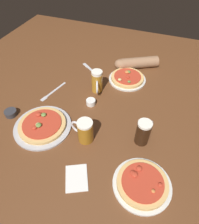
% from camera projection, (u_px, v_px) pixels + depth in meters
% --- Properties ---
extents(ground_plane, '(2.40, 2.40, 0.03)m').
position_uv_depth(ground_plane, '(99.00, 116.00, 1.21)').
color(ground_plane, brown).
extents(pizza_plate_near, '(0.27, 0.27, 0.05)m').
position_uv_depth(pizza_plate_near, '(142.00, 183.00, 0.89)').
color(pizza_plate_near, silver).
rests_on(pizza_plate_near, ground_plane).
extents(pizza_plate_far, '(0.26, 0.26, 0.05)m').
position_uv_depth(pizza_plate_far, '(127.00, 78.00, 1.42)').
color(pizza_plate_far, silver).
rests_on(pizza_plate_far, ground_plane).
extents(pizza_plate_side, '(0.32, 0.32, 0.05)m').
position_uv_depth(pizza_plate_side, '(42.00, 125.00, 1.12)').
color(pizza_plate_side, '#B2B2B7').
rests_on(pizza_plate_side, ground_plane).
extents(beer_mug_dark, '(0.07, 0.12, 0.15)m').
position_uv_depth(beer_mug_dark, '(97.00, 82.00, 1.30)').
color(beer_mug_dark, '#B27A23').
rests_on(beer_mug_dark, ground_plane).
extents(beer_mug_amber, '(0.13, 0.08, 0.13)m').
position_uv_depth(beer_mug_amber, '(85.00, 131.00, 1.03)').
color(beer_mug_amber, '#9E6619').
rests_on(beer_mug_amber, ground_plane).
extents(beer_mug_pale, '(0.08, 0.12, 0.15)m').
position_uv_depth(beer_mug_pale, '(144.00, 132.00, 1.02)').
color(beer_mug_pale, black).
rests_on(beer_mug_pale, ground_plane).
extents(ramekin_sauce, '(0.07, 0.07, 0.03)m').
position_uv_depth(ramekin_sauce, '(11.00, 113.00, 1.19)').
color(ramekin_sauce, '#333338').
rests_on(ramekin_sauce, ground_plane).
extents(ramekin_butter, '(0.06, 0.06, 0.03)m').
position_uv_depth(ramekin_butter, '(91.00, 102.00, 1.25)').
color(ramekin_butter, white).
rests_on(ramekin_butter, ground_plane).
extents(napkin_folded, '(0.15, 0.16, 0.01)m').
position_uv_depth(napkin_folded, '(77.00, 178.00, 0.92)').
color(napkin_folded, white).
rests_on(napkin_folded, ground_plane).
extents(fork_left, '(0.08, 0.22, 0.01)m').
position_uv_depth(fork_left, '(53.00, 91.00, 1.34)').
color(fork_left, silver).
rests_on(fork_left, ground_plane).
extents(knife_right, '(0.20, 0.15, 0.01)m').
position_uv_depth(knife_right, '(91.00, 70.00, 1.52)').
color(knife_right, silver).
rests_on(knife_right, ground_plane).
extents(diner_arm, '(0.32, 0.21, 0.08)m').
position_uv_depth(diner_arm, '(135.00, 63.00, 1.51)').
color(diner_arm, '#936B4C').
rests_on(diner_arm, ground_plane).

